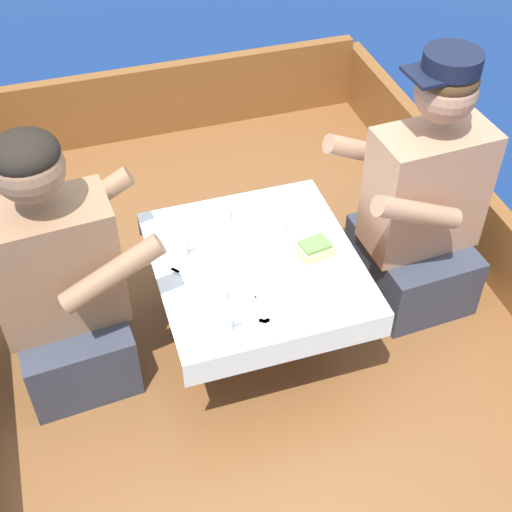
{
  "coord_description": "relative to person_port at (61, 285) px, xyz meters",
  "views": [
    {
      "loc": [
        -0.52,
        -1.67,
        2.34
      ],
      "look_at": [
        0.0,
        -0.02,
        0.7
      ],
      "focal_mm": 50.0,
      "sensor_mm": 36.0,
      "label": 1
    }
  ],
  "objects": [
    {
      "name": "boat_deck",
      "position": [
        0.64,
        -0.05,
        -0.54
      ],
      "size": [
        2.05,
        2.93,
        0.29
      ],
      "primitive_type": "cube",
      "color": "brown",
      "rests_on": "ground_plane"
    },
    {
      "name": "utensil_spoon_center",
      "position": [
        0.36,
        0.2,
        -0.01
      ],
      "size": [
        0.17,
        0.06,
        0.01
      ],
      "rotation": [
        0.0,
        0.0,
        2.87
      ],
      "color": "silver",
      "rests_on": "cockpit_table"
    },
    {
      "name": "coffee_cup_starboard",
      "position": [
        0.39,
        0.03,
        0.03
      ],
      "size": [
        0.1,
        0.07,
        0.07
      ],
      "color": "white",
      "rests_on": "cockpit_table"
    },
    {
      "name": "utensil_fork_starboard",
      "position": [
        0.4,
        -0.08,
        -0.01
      ],
      "size": [
        0.12,
        0.15,
        0.0
      ],
      "rotation": [
        0.0,
        0.0,
        2.23
      ],
      "color": "silver",
      "rests_on": "cockpit_table"
    },
    {
      "name": "sandwich",
      "position": [
        0.84,
        -0.11,
        0.02
      ],
      "size": [
        0.13,
        0.11,
        0.05
      ],
      "rotation": [
        0.0,
        0.0,
        0.16
      ],
      "color": "#E0BC7F",
      "rests_on": "plate_sandwich"
    },
    {
      "name": "utensil_knife_port",
      "position": [
        0.66,
        -0.2,
        -0.01
      ],
      "size": [
        0.16,
        0.08,
        0.0
      ],
      "rotation": [
        0.0,
        0.0,
        0.42
      ],
      "color": "silver",
      "rests_on": "cockpit_table"
    },
    {
      "name": "bowl_center_far",
      "position": [
        0.43,
        -0.2,
        0.01
      ],
      "size": [
        0.13,
        0.13,
        0.04
      ],
      "color": "white",
      "rests_on": "cockpit_table"
    },
    {
      "name": "utensil_fork_port",
      "position": [
        0.63,
        -0.35,
        -0.01
      ],
      "size": [
        0.17,
        0.06,
        0.0
      ],
      "rotation": [
        0.0,
        0.0,
        2.9
      ],
      "color": "silver",
      "rests_on": "cockpit_table"
    },
    {
      "name": "utensil_knife_starboard",
      "position": [
        0.63,
        -0.31,
        -0.01
      ],
      "size": [
        0.14,
        0.11,
        0.0
      ],
      "rotation": [
        0.0,
        0.0,
        0.65
      ],
      "color": "silver",
      "rests_on": "cockpit_table"
    },
    {
      "name": "plate_bread",
      "position": [
        0.57,
        -0.06,
        -0.01
      ],
      "size": [
        0.19,
        0.19,
        0.01
      ],
      "color": "white",
      "rests_on": "cockpit_table"
    },
    {
      "name": "ground_plane",
      "position": [
        0.64,
        -0.05,
        -0.69
      ],
      "size": [
        60.0,
        60.0,
        0.0
      ],
      "primitive_type": "plane",
      "color": "navy"
    },
    {
      "name": "bow_coaming",
      "position": [
        0.64,
        1.38,
        -0.21
      ],
      "size": [
        1.93,
        0.06,
        0.36
      ],
      "primitive_type": "cube",
      "color": "brown",
      "rests_on": "boat_deck"
    },
    {
      "name": "cockpit_table",
      "position": [
        0.64,
        -0.07,
        -0.05
      ],
      "size": [
        0.68,
        0.73,
        0.38
      ],
      "color": "#B2B2B7",
      "rests_on": "boat_deck"
    },
    {
      "name": "gunwale_starboard",
      "position": [
        1.64,
        -0.05,
        -0.24
      ],
      "size": [
        0.06,
        2.93,
        0.32
      ],
      "primitive_type": "cube",
      "color": "brown",
      "rests_on": "boat_deck"
    },
    {
      "name": "utensil_spoon_starboard",
      "position": [
        0.58,
        -0.22,
        -0.01
      ],
      "size": [
        0.04,
        0.17,
        0.01
      ],
      "rotation": [
        0.0,
        0.0,
        1.48
      ],
      "color": "silver",
      "rests_on": "cockpit_table"
    },
    {
      "name": "bowl_starboard_near",
      "position": [
        0.56,
        0.18,
        0.01
      ],
      "size": [
        0.13,
        0.13,
        0.04
      ],
      "color": "white",
      "rests_on": "cockpit_table"
    },
    {
      "name": "person_starboard",
      "position": [
        1.28,
        -0.02,
        0.01
      ],
      "size": [
        0.54,
        0.46,
        1.02
      ],
      "rotation": [
        0.0,
        0.0,
        3.2
      ],
      "color": "#333847",
      "rests_on": "boat_deck"
    },
    {
      "name": "plate_sandwich",
      "position": [
        0.84,
        -0.11,
        -0.01
      ],
      "size": [
        0.19,
        0.19,
        0.01
      ],
      "color": "white",
      "rests_on": "cockpit_table"
    },
    {
      "name": "coffee_cup_port",
      "position": [
        0.45,
        -0.33,
        0.02
      ],
      "size": [
        0.1,
        0.07,
        0.06
      ],
      "color": "white",
      "rests_on": "cockpit_table"
    },
    {
      "name": "bowl_port_near",
      "position": [
        0.72,
        0.07,
        0.01
      ],
      "size": [
        0.14,
        0.14,
        0.04
      ],
      "color": "white",
      "rests_on": "cockpit_table"
    },
    {
      "name": "person_port",
      "position": [
        0.0,
        0.0,
        0.0
      ],
      "size": [
        0.55,
        0.47,
        0.97
      ],
      "rotation": [
        0.0,
        0.0,
        0.08
      ],
      "color": "#333847",
      "rests_on": "boat_deck"
    }
  ]
}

